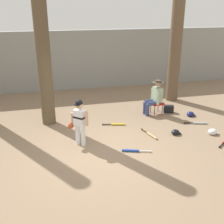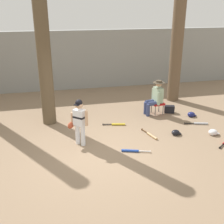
# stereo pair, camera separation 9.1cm
# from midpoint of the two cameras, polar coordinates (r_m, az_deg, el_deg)

# --- Properties ---
(ground_plane) EXTENTS (60.00, 60.00, 0.00)m
(ground_plane) POSITION_cam_midpoint_polar(r_m,az_deg,el_deg) (7.28, -2.49, -8.66)
(ground_plane) COLOR #897056
(concrete_back_wall) EXTENTS (18.00, 0.36, 2.56)m
(concrete_back_wall) POSITION_cam_midpoint_polar(r_m,az_deg,el_deg) (12.66, -7.75, 10.39)
(concrete_back_wall) COLOR gray
(concrete_back_wall) RESTS_ON ground
(tree_near_player) EXTENTS (0.72, 0.72, 5.09)m
(tree_near_player) POSITION_cam_midpoint_polar(r_m,az_deg,el_deg) (8.73, -13.35, 11.05)
(tree_near_player) COLOR brown
(tree_near_player) RESTS_ON ground
(tree_behind_spectator) EXTENTS (0.61, 0.61, 5.89)m
(tree_behind_spectator) POSITION_cam_midpoint_polar(r_m,az_deg,el_deg) (11.02, 13.50, 15.64)
(tree_behind_spectator) COLOR brown
(tree_behind_spectator) RESTS_ON ground
(young_ballplayer) EXTENTS (0.57, 0.44, 1.31)m
(young_ballplayer) POSITION_cam_midpoint_polar(r_m,az_deg,el_deg) (7.50, -6.39, -1.51)
(young_ballplayer) COLOR white
(young_ballplayer) RESTS_ON ground
(folding_stool) EXTENTS (0.44, 0.44, 0.41)m
(folding_stool) POSITION_cam_midpoint_polar(r_m,az_deg,el_deg) (9.88, 9.49, 1.67)
(folding_stool) COLOR red
(folding_stool) RESTS_ON ground
(seated_spectator) EXTENTS (0.67, 0.54, 1.20)m
(seated_spectator) POSITION_cam_midpoint_polar(r_m,az_deg,el_deg) (9.75, 9.07, 3.14)
(seated_spectator) COLOR navy
(seated_spectator) RESTS_ON ground
(handbag_beside_stool) EXTENTS (0.38, 0.27, 0.26)m
(handbag_beside_stool) POSITION_cam_midpoint_polar(r_m,az_deg,el_deg) (10.12, 11.83, 0.57)
(handbag_beside_stool) COLOR black
(handbag_beside_stool) RESTS_ON ground
(bat_blue_youth) EXTENTS (0.74, 0.29, 0.07)m
(bat_blue_youth) POSITION_cam_midpoint_polar(r_m,az_deg,el_deg) (7.41, 4.51, -7.86)
(bat_blue_youth) COLOR #2347AD
(bat_blue_youth) RESTS_ON ground
(bat_aluminum_silver) EXTENTS (0.73, 0.26, 0.07)m
(bat_aluminum_silver) POSITION_cam_midpoint_polar(r_m,az_deg,el_deg) (9.42, 17.53, -2.23)
(bat_aluminum_silver) COLOR #B7BCC6
(bat_aluminum_silver) RESTS_ON ground
(bat_wood_tan) EXTENTS (0.26, 0.74, 0.07)m
(bat_wood_tan) POSITION_cam_midpoint_polar(r_m,az_deg,el_deg) (8.29, 8.22, -4.68)
(bat_wood_tan) COLOR tan
(bat_wood_tan) RESTS_ON ground
(bat_yellow_trainer) EXTENTS (0.72, 0.22, 0.07)m
(bat_yellow_trainer) POSITION_cam_midpoint_polar(r_m,az_deg,el_deg) (8.92, 1.22, -2.51)
(bat_yellow_trainer) COLOR yellow
(bat_yellow_trainer) RESTS_ON ground
(batting_helmet_navy) EXTENTS (0.30, 0.23, 0.17)m
(batting_helmet_navy) POSITION_cam_midpoint_polar(r_m,az_deg,el_deg) (9.97, 16.08, -0.49)
(batting_helmet_navy) COLOR navy
(batting_helmet_navy) RESTS_ON ground
(batting_helmet_white) EXTENTS (0.32, 0.24, 0.18)m
(batting_helmet_white) POSITION_cam_midpoint_polar(r_m,az_deg,el_deg) (8.81, 20.14, -3.90)
(batting_helmet_white) COLOR silver
(batting_helmet_white) RESTS_ON ground
(batting_helmet_black) EXTENTS (0.29, 0.22, 0.17)m
(batting_helmet_black) POSITION_cam_midpoint_polar(r_m,az_deg,el_deg) (8.50, 13.12, -4.10)
(batting_helmet_black) COLOR black
(batting_helmet_black) RESTS_ON ground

